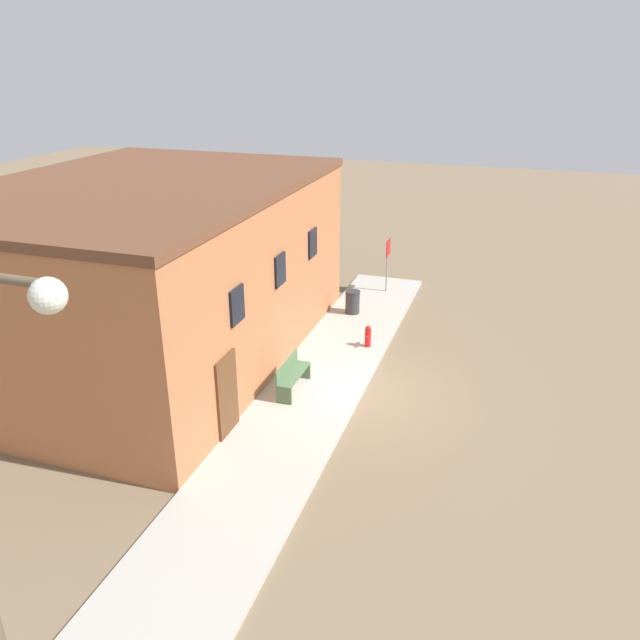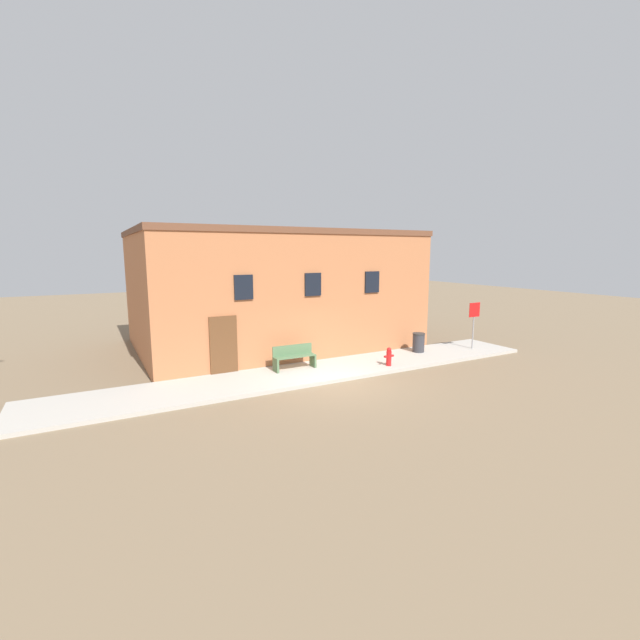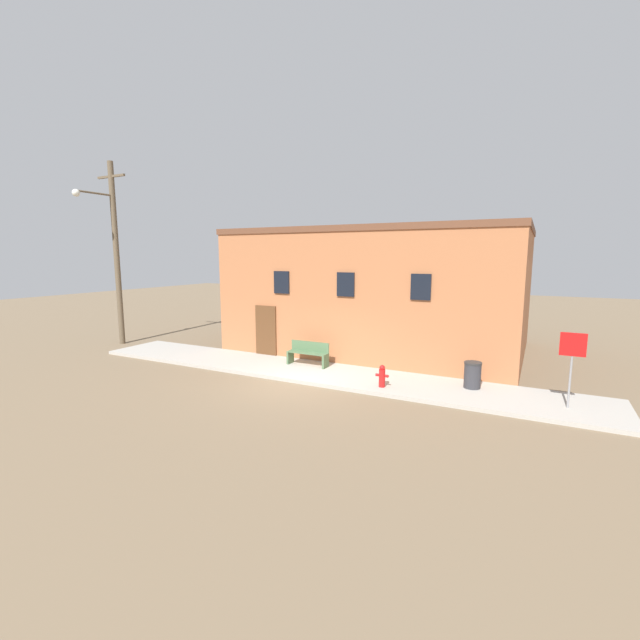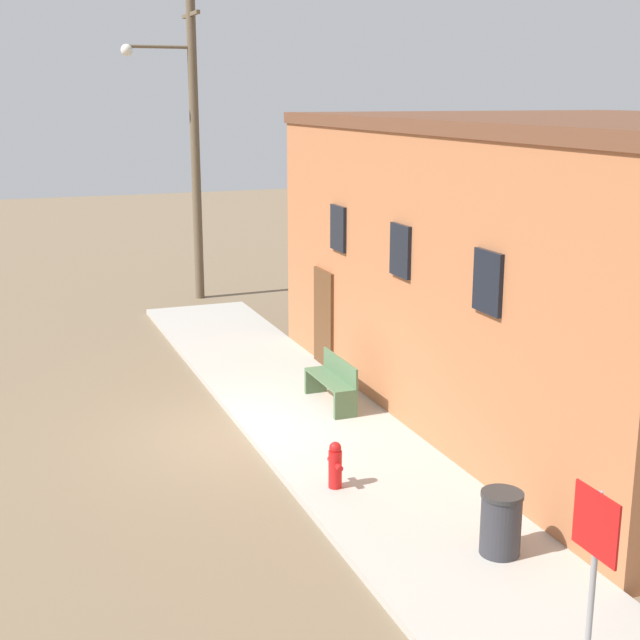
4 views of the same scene
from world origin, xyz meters
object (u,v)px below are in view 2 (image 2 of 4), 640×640
stop_sign (474,317)px  bench (294,357)px  trash_bin (419,342)px  fire_hydrant (389,357)px

stop_sign → bench: size_ratio=1.30×
stop_sign → bench: stop_sign is taller
stop_sign → bench: (-8.57, 0.77, -1.00)m
stop_sign → trash_bin: (-2.60, 0.67, -1.04)m
stop_sign → bench: 8.66m
fire_hydrant → stop_sign: (5.16, 0.55, 1.10)m
fire_hydrant → trash_bin: trash_bin is taller
fire_hydrant → bench: 3.65m
fire_hydrant → stop_sign: 5.31m
trash_bin → bench: bearing=179.1°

